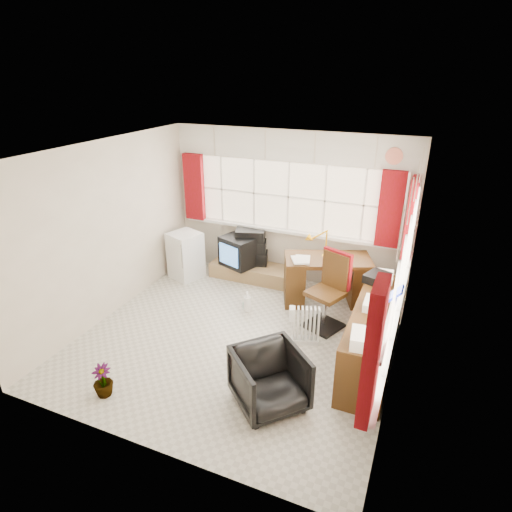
# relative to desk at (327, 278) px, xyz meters

# --- Properties ---
(ground) EXTENTS (4.00, 4.00, 0.00)m
(ground) POSITION_rel_desk_xyz_m (-0.84, -1.43, -0.41)
(ground) COLOR beige
(ground) RESTS_ON ground
(room_walls) EXTENTS (4.00, 4.00, 4.00)m
(room_walls) POSITION_rel_desk_xyz_m (-0.84, -1.43, 1.09)
(room_walls) COLOR beige
(room_walls) RESTS_ON ground
(window_back) EXTENTS (3.70, 0.12, 3.60)m
(window_back) POSITION_rel_desk_xyz_m (-0.84, 0.51, 0.54)
(window_back) COLOR #FFEAC9
(window_back) RESTS_ON room_walls
(window_right) EXTENTS (0.12, 3.70, 3.60)m
(window_right) POSITION_rel_desk_xyz_m (1.10, -1.43, 0.54)
(window_right) COLOR #FFEAC9
(window_right) RESTS_ON room_walls
(curtains) EXTENTS (3.83, 3.83, 1.15)m
(curtains) POSITION_rel_desk_xyz_m (0.09, -0.51, 1.05)
(curtains) COLOR maroon
(curtains) RESTS_ON room_walls
(overhead_cabinets) EXTENTS (3.98, 3.98, 0.48)m
(overhead_cabinets) POSITION_rel_desk_xyz_m (0.14, -0.45, 1.84)
(overhead_cabinets) COLOR silver
(overhead_cabinets) RESTS_ON room_walls
(desk) EXTENTS (1.42, 1.06, 0.77)m
(desk) POSITION_rel_desk_xyz_m (0.00, 0.00, 0.00)
(desk) COLOR #502F12
(desk) RESTS_ON ground
(desk_lamp) EXTENTS (0.16, 0.13, 0.44)m
(desk_lamp) POSITION_rel_desk_xyz_m (-0.06, 0.04, 0.63)
(desk_lamp) COLOR #DEA209
(desk_lamp) RESTS_ON desk
(task_chair) EXTENTS (0.61, 0.62, 1.10)m
(task_chair) POSITION_rel_desk_xyz_m (0.20, -0.61, 0.17)
(task_chair) COLOR black
(task_chair) RESTS_ON ground
(office_chair) EXTENTS (1.01, 1.00, 0.66)m
(office_chair) POSITION_rel_desk_xyz_m (0.00, -2.42, -0.08)
(office_chair) COLOR black
(office_chair) RESTS_ON ground
(radiator) EXTENTS (0.38, 0.25, 0.53)m
(radiator) POSITION_rel_desk_xyz_m (0.03, -1.19, -0.19)
(radiator) COLOR white
(radiator) RESTS_ON ground
(credenza) EXTENTS (0.50, 2.00, 0.85)m
(credenza) POSITION_rel_desk_xyz_m (0.89, -1.23, -0.02)
(credenza) COLOR #502F12
(credenza) RESTS_ON ground
(file_tray) EXTENTS (0.36, 0.41, 0.11)m
(file_tray) POSITION_rel_desk_xyz_m (0.79, -0.52, 0.40)
(file_tray) COLOR black
(file_tray) RESTS_ON credenza
(tv_bench) EXTENTS (1.40, 0.50, 0.25)m
(tv_bench) POSITION_rel_desk_xyz_m (-1.39, 0.29, -0.28)
(tv_bench) COLOR #A38751
(tv_bench) RESTS_ON ground
(crt_tv) EXTENTS (0.70, 0.67, 0.51)m
(crt_tv) POSITION_rel_desk_xyz_m (-1.58, 0.23, 0.10)
(crt_tv) COLOR black
(crt_tv) RESTS_ON tv_bench
(hifi_stack) EXTENTS (0.67, 0.53, 0.61)m
(hifi_stack) POSITION_rel_desk_xyz_m (-1.44, 0.38, 0.13)
(hifi_stack) COLOR black
(hifi_stack) RESTS_ON tv_bench
(mini_fridge) EXTENTS (0.61, 0.62, 0.81)m
(mini_fridge) POSITION_rel_desk_xyz_m (-2.45, -0.09, -0.01)
(mini_fridge) COLOR white
(mini_fridge) RESTS_ON ground
(spray_bottle_a) EXTENTS (0.16, 0.16, 0.32)m
(spray_bottle_a) POSITION_rel_desk_xyz_m (-1.00, -0.74, -0.25)
(spray_bottle_a) COLOR white
(spray_bottle_a) RESTS_ON ground
(spray_bottle_b) EXTENTS (0.09, 0.09, 0.18)m
(spray_bottle_b) POSITION_rel_desk_xyz_m (-1.04, -0.69, -0.32)
(spray_bottle_b) COLOR #80BFB4
(spray_bottle_b) RESTS_ON ground
(flower_vase) EXTENTS (0.24, 0.24, 0.39)m
(flower_vase) POSITION_rel_desk_xyz_m (-1.75, -3.01, -0.22)
(flower_vase) COLOR black
(flower_vase) RESTS_ON ground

